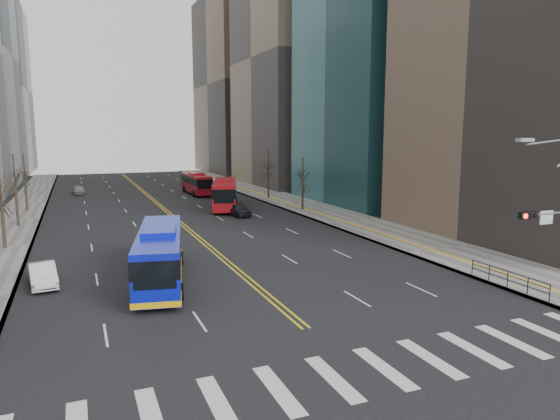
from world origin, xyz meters
name	(u,v)px	position (x,y,z in m)	size (l,w,h in m)	color
ground	(359,373)	(0.00, 0.00, 0.00)	(220.00, 220.00, 0.00)	black
sidewalk_right	(297,204)	(17.50, 45.00, 0.07)	(7.00, 130.00, 0.15)	slate
sidewalk_left	(17,220)	(-16.50, 45.00, 0.07)	(5.00, 130.00, 0.15)	slate
crosswalk	(359,373)	(0.00, 0.00, 0.01)	(26.70, 4.00, 0.01)	silver
centerline	(155,202)	(0.00, 55.00, 0.01)	(0.55, 100.00, 0.01)	gold
office_towers	(138,42)	(0.12, 68.51, 23.92)	(83.00, 134.00, 58.00)	gray
pedestrian_railing	(508,276)	(14.30, 6.00, 0.82)	(0.06, 6.06, 1.02)	black
street_trees	(110,182)	(-7.18, 34.55, 4.87)	(35.20, 47.20, 7.60)	black
blue_bus	(160,253)	(-5.41, 15.88, 1.92)	(5.08, 12.87, 3.65)	#0C15BB
red_bus_near	(225,192)	(7.43, 45.22, 2.14)	(6.38, 12.53, 3.86)	#A51119
red_bus_far	(196,182)	(7.40, 61.51, 1.91)	(2.83, 10.79, 3.42)	#A51119
car_white	(43,275)	(-12.50, 17.74, 0.72)	(1.53, 4.38, 1.44)	white
car_dark_mid	(239,210)	(7.19, 38.77, 0.75)	(1.76, 4.37, 1.49)	black
car_silver	(79,190)	(-9.91, 68.39, 0.60)	(1.68, 4.14, 1.20)	gray
car_dark_far	(202,180)	(12.50, 79.33, 0.59)	(1.96, 4.25, 1.18)	black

